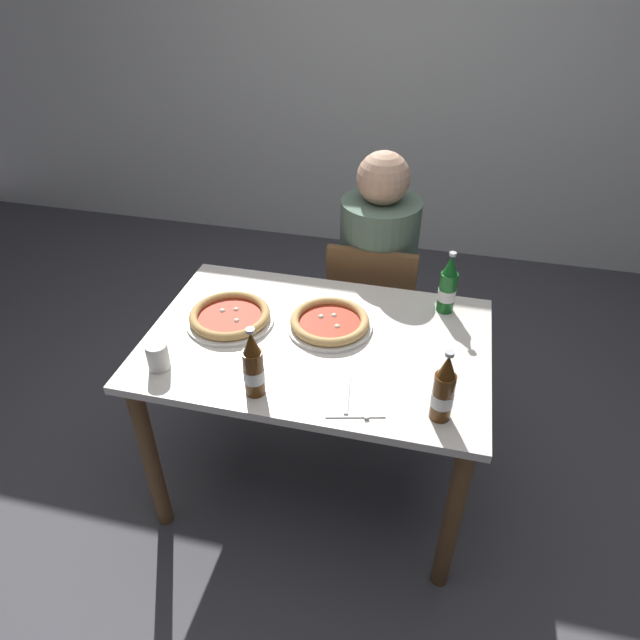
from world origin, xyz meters
name	(u,v)px	position (x,y,z in m)	size (l,w,h in m)	color
ground_plane	(317,477)	(0.00, 0.00, 0.00)	(8.00, 8.00, 0.00)	#4C4C51
back_wall_tiled	(404,49)	(0.00, 2.20, 1.30)	(7.00, 0.10, 2.60)	white
dining_table_main	(317,364)	(0.00, 0.00, 0.64)	(1.20, 0.80, 0.75)	silver
chair_behind_table	(373,310)	(0.11, 0.61, 0.48)	(0.41, 0.41, 0.85)	brown
diner_seated	(376,286)	(0.12, 0.66, 0.58)	(0.34, 0.34, 1.21)	#2D3342
pizza_margherita_near	(330,322)	(0.03, 0.08, 0.77)	(0.31, 0.31, 0.04)	white
pizza_marinara_far	(230,316)	(-0.34, 0.03, 0.77)	(0.32, 0.32, 0.04)	white
beer_bottle_left	(448,287)	(0.43, 0.29, 0.85)	(0.07, 0.07, 0.25)	#14591E
beer_bottle_center	(443,391)	(0.45, -0.28, 0.85)	(0.07, 0.07, 0.25)	#512D0F
beer_bottle_right	(253,367)	(-0.12, -0.31, 0.85)	(0.07, 0.07, 0.25)	#512D0F
napkin_with_cutlery	(354,397)	(0.18, -0.26, 0.75)	(0.22, 0.22, 0.01)	white
paper_cup	(158,356)	(-0.47, -0.27, 0.80)	(0.07, 0.07, 0.10)	white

